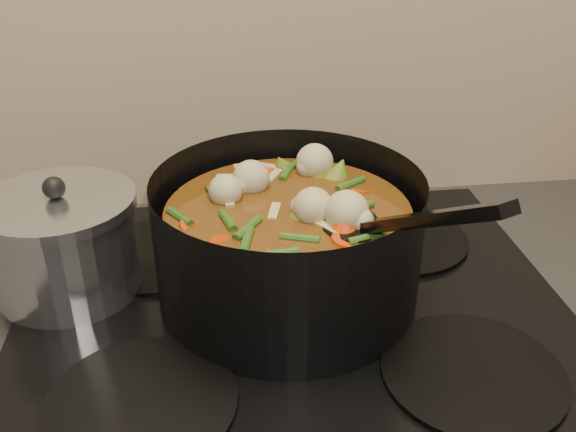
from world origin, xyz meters
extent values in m
cube|color=black|center=(0.00, 1.93, 0.89)|extent=(2.64, 0.64, 0.05)
cube|color=black|center=(0.00, 1.93, 0.92)|extent=(0.62, 0.54, 0.02)
cylinder|color=black|center=(-0.16, 1.80, 0.93)|extent=(0.18, 0.18, 0.01)
cylinder|color=black|center=(0.16, 1.80, 0.93)|extent=(0.18, 0.18, 0.01)
cylinder|color=black|center=(-0.16, 2.06, 0.93)|extent=(0.18, 0.18, 0.01)
cylinder|color=black|center=(0.16, 2.06, 0.93)|extent=(0.18, 0.18, 0.01)
cylinder|color=black|center=(0.00, 1.96, 1.00)|extent=(0.35, 0.35, 0.15)
cylinder|color=black|center=(0.00, 1.96, 0.93)|extent=(0.29, 0.29, 0.01)
cylinder|color=#653111|center=(0.00, 1.96, 0.99)|extent=(0.27, 0.27, 0.10)
cylinder|color=red|center=(0.04, 1.96, 1.04)|extent=(0.03, 0.03, 0.03)
cylinder|color=red|center=(0.04, 2.02, 1.04)|extent=(0.04, 0.04, 0.03)
cylinder|color=red|center=(-0.03, 2.06, 1.04)|extent=(0.04, 0.04, 0.03)
cylinder|color=red|center=(-0.06, 1.98, 1.04)|extent=(0.03, 0.04, 0.03)
cylinder|color=red|center=(-0.07, 1.91, 1.04)|extent=(0.04, 0.04, 0.03)
cylinder|color=red|center=(0.00, 1.92, 1.04)|extent=(0.04, 0.04, 0.03)
cylinder|color=red|center=(0.05, 1.92, 1.04)|extent=(0.04, 0.04, 0.03)
cylinder|color=red|center=(0.09, 1.99, 1.04)|extent=(0.04, 0.03, 0.03)
cylinder|color=red|center=(0.01, 2.01, 1.04)|extent=(0.04, 0.04, 0.03)
cylinder|color=red|center=(-0.05, 2.03, 1.04)|extent=(0.04, 0.04, 0.03)
cylinder|color=red|center=(-0.04, 1.96, 1.04)|extent=(0.03, 0.03, 0.03)
sphere|color=tan|center=(0.06, 1.96, 1.05)|extent=(0.04, 0.04, 0.04)
sphere|color=tan|center=(-0.01, 2.02, 1.05)|extent=(0.04, 0.04, 0.04)
sphere|color=tan|center=(-0.06, 1.95, 1.05)|extent=(0.04, 0.04, 0.04)
sphere|color=tan|center=(0.01, 1.90, 1.05)|extent=(0.04, 0.04, 0.04)
sphere|color=tan|center=(0.06, 1.97, 1.05)|extent=(0.04, 0.04, 0.04)
cone|color=olive|center=(0.01, 1.88, 1.05)|extent=(0.04, 0.04, 0.04)
cone|color=olive|center=(0.08, 1.98, 1.05)|extent=(0.04, 0.04, 0.04)
cone|color=olive|center=(-0.03, 2.04, 1.05)|extent=(0.04, 0.04, 0.04)
cone|color=olive|center=(-0.08, 1.93, 1.05)|extent=(0.04, 0.04, 0.04)
cone|color=olive|center=(0.03, 1.88, 1.05)|extent=(0.04, 0.04, 0.04)
cylinder|color=#365B1B|center=(0.03, 1.99, 1.05)|extent=(0.01, 0.04, 0.01)
cylinder|color=#365B1B|center=(0.00, 2.06, 1.05)|extent=(0.04, 0.03, 0.01)
cylinder|color=#365B1B|center=(-0.06, 2.02, 1.05)|extent=(0.04, 0.02, 0.01)
cylinder|color=#365B1B|center=(-0.07, 1.96, 1.05)|extent=(0.03, 0.04, 0.01)
cylinder|color=#365B1B|center=(-0.04, 1.93, 1.05)|extent=(0.03, 0.04, 0.01)
cylinder|color=#365B1B|center=(-0.02, 1.86, 1.05)|extent=(0.04, 0.02, 0.01)
cylinder|color=#365B1B|center=(0.05, 1.89, 1.05)|extent=(0.04, 0.03, 0.01)
cylinder|color=#365B1B|center=(0.06, 1.95, 1.05)|extent=(0.01, 0.04, 0.01)
cylinder|color=#365B1B|center=(0.04, 1.98, 1.05)|extent=(0.04, 0.03, 0.01)
cylinder|color=#365B1B|center=(0.02, 2.06, 1.05)|extent=(0.04, 0.02, 0.01)
cylinder|color=#365B1B|center=(-0.05, 2.03, 1.05)|extent=(0.03, 0.04, 0.01)
cylinder|color=#365B1B|center=(-0.06, 1.98, 1.05)|extent=(0.03, 0.04, 0.01)
cylinder|color=#365B1B|center=(-0.04, 1.94, 1.05)|extent=(0.04, 0.02, 0.01)
cylinder|color=#365B1B|center=(-0.03, 1.86, 1.05)|extent=(0.04, 0.03, 0.01)
cylinder|color=#365B1B|center=(0.03, 1.88, 1.05)|extent=(0.01, 0.04, 0.01)
cylinder|color=#365B1B|center=(0.06, 1.94, 1.05)|extent=(0.04, 0.03, 0.01)
cube|color=tan|center=(-0.06, 2.00, 1.04)|extent=(0.04, 0.01, 0.00)
cube|color=tan|center=(-0.06, 1.91, 1.04)|extent=(0.02, 0.04, 0.00)
cube|color=tan|center=(0.02, 1.89, 1.04)|extent=(0.04, 0.03, 0.00)
cube|color=tan|center=(0.07, 1.96, 1.04)|extent=(0.04, 0.04, 0.00)
cube|color=tan|center=(0.02, 2.03, 1.04)|extent=(0.03, 0.04, 0.00)
cube|color=tan|center=(-0.07, 2.00, 1.04)|extent=(0.04, 0.02, 0.00)
cube|color=tan|center=(-0.06, 1.91, 1.04)|extent=(0.01, 0.04, 0.00)
ellipsoid|color=black|center=(0.06, 1.92, 1.04)|extent=(0.06, 0.08, 0.01)
cube|color=black|center=(0.10, 1.83, 1.09)|extent=(0.09, 0.17, 0.11)
cylinder|color=silver|center=(-0.26, 2.01, 0.98)|extent=(0.17, 0.17, 0.10)
cylinder|color=silver|center=(-0.26, 2.01, 1.04)|extent=(0.17, 0.17, 0.01)
sphere|color=black|center=(-0.26, 2.01, 1.06)|extent=(0.03, 0.03, 0.03)
camera|label=1|loc=(-0.08, 1.35, 1.37)|focal=40.00mm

